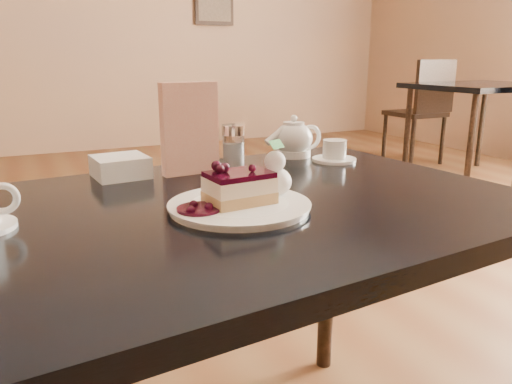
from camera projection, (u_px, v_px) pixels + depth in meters
name	position (u px, v px, depth m)	size (l,w,h in m)	color
main_table	(228.00, 240.00, 0.96)	(1.22, 0.87, 0.72)	black
dessert_plate	(239.00, 206.00, 0.90)	(0.25, 0.25, 0.01)	white
cheesecake_slice	(239.00, 188.00, 0.89)	(0.12, 0.09, 0.06)	tan
whipped_cream	(275.00, 181.00, 0.94)	(0.06, 0.06, 0.06)	white
berry_sauce	(199.00, 209.00, 0.85)	(0.08, 0.08, 0.01)	black
tea_set	(301.00, 142.00, 1.35)	(0.23, 0.21, 0.10)	white
menu_card	(190.00, 129.00, 1.15)	(0.13, 0.03, 0.21)	#FEE1C1
sugar_shaker	(233.00, 146.00, 1.23)	(0.06, 0.06, 0.11)	white
napkin_stack	(120.00, 167.00, 1.14)	(0.12, 0.12, 0.05)	white
bg_table_far_right	(472.00, 170.00, 4.16)	(1.06, 1.89, 1.25)	black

